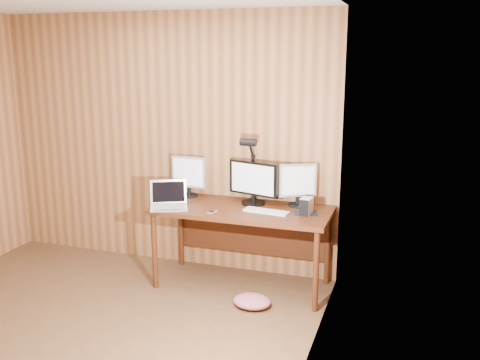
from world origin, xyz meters
The scene contains 14 objects.
room_shell centered at (0.00, 0.00, 1.25)m, with size 4.00×4.00×4.00m.
desk centered at (0.93, 1.70, 0.63)m, with size 1.60×0.70×0.75m.
monitor_center centered at (0.99, 1.79, 0.95)m, with size 0.50×0.22×0.40m.
monitor_left centered at (0.32, 1.84, 0.96)m, with size 0.35×0.16×0.39m.
monitor_right centered at (1.39, 1.84, 0.96)m, with size 0.32×0.19×0.39m.
laptop centered at (0.29, 1.45, 0.81)m, with size 0.40×0.37×0.24m.
keyboard centered at (1.18, 1.57, 0.76)m, with size 0.41×0.17×0.02m.
mousepad centered at (1.51, 1.65, 0.75)m, with size 0.20×0.17×0.00m, color black.
mouse centered at (1.51, 1.65, 0.77)m, with size 0.07×0.11×0.04m, color black.
hard_drive centered at (1.52, 1.62, 0.82)m, with size 0.11×0.14×0.14m.
phone centered at (0.73, 1.41, 0.76)m, with size 0.08×0.11×0.01m.
speaker centered at (1.49, 1.74, 0.82)m, with size 0.06×0.06×0.13m, color black.
desk_lamp centered at (0.94, 1.85, 1.15)m, with size 0.15×0.21×0.65m.
fabric_pile centered at (1.15, 1.24, 0.05)m, with size 0.33×0.27×0.10m, color #B7586E, non-canonical shape.
Camera 1 is at (2.37, -2.76, 2.11)m, focal length 40.00 mm.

